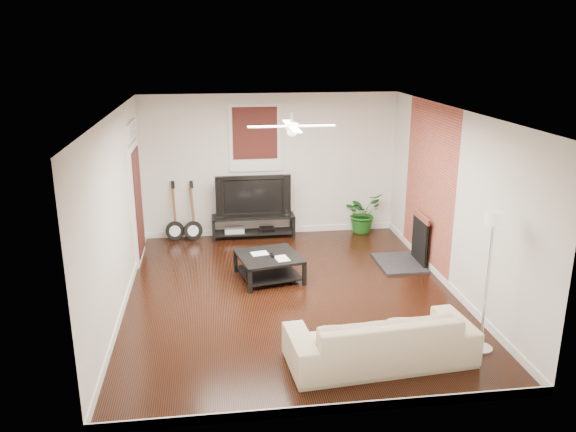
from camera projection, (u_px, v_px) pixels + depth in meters
name	position (u px, v px, depth m)	size (l,w,h in m)	color
room	(292.00, 208.00, 8.49)	(5.01, 6.01, 2.81)	black
brick_accent	(429.00, 186.00, 9.75)	(0.02, 2.20, 2.80)	#AF4838
fireplace	(409.00, 239.00, 9.99)	(0.80, 1.10, 0.92)	black
window_back	(255.00, 138.00, 11.10)	(1.00, 0.06, 1.30)	#360F0E
door_left	(137.00, 191.00, 10.02)	(0.08, 1.00, 2.50)	white
tv_stand	(253.00, 226.00, 11.42)	(1.62, 0.43, 0.45)	black
tv	(253.00, 195.00, 11.25)	(1.45, 0.19, 0.84)	black
coffee_table	(269.00, 267.00, 9.45)	(0.96, 0.96, 0.40)	black
sofa	(380.00, 337.00, 6.96)	(2.26, 0.88, 0.66)	tan
floor_lamp	(487.00, 283.00, 7.06)	(0.30, 0.30, 1.84)	white
potted_plant	(363.00, 213.00, 11.69)	(0.74, 0.64, 0.82)	#195217
guitar_left	(174.00, 212.00, 11.09)	(0.37, 0.26, 1.19)	black
guitar_right	(192.00, 212.00, 11.11)	(0.37, 0.26, 1.19)	black
ceiling_fan	(292.00, 126.00, 8.14)	(1.24, 1.24, 0.32)	white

